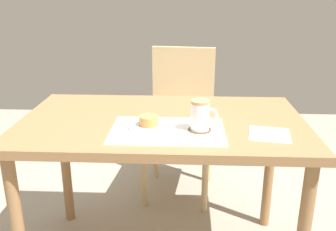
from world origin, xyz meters
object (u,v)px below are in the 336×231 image
at_px(dining_table, 162,137).
at_px(wooden_chair, 180,116).
at_px(pastry_plate, 149,127).
at_px(pastry, 149,121).
at_px(coffee_mug, 201,115).

bearing_deg(dining_table, wooden_chair, 84.30).
relative_size(pastry_plate, pastry, 2.12).
height_order(dining_table, wooden_chair, wooden_chair).
relative_size(dining_table, pastry_plate, 7.46).
height_order(wooden_chair, coffee_mug, wooden_chair).
relative_size(wooden_chair, pastry_plate, 5.57).
relative_size(dining_table, coffee_mug, 10.30).
xyz_separation_m(pastry, coffee_mug, (0.20, -0.01, 0.03)).
height_order(pastry_plate, coffee_mug, coffee_mug).
xyz_separation_m(dining_table, pastry, (-0.04, -0.12, 0.12)).
relative_size(wooden_chair, pastry, 11.78).
height_order(dining_table, pastry, pastry).
bearing_deg(wooden_chair, coffee_mug, 102.64).
bearing_deg(wooden_chair, pastry_plate, 88.49).
bearing_deg(pastry, coffee_mug, -3.85).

